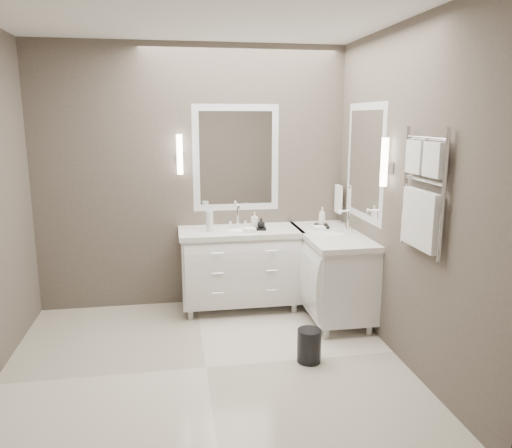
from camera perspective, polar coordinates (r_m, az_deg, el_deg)
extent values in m
cube|color=silver|center=(4.18, -5.73, -16.05)|extent=(3.20, 3.00, 0.01)
cube|color=white|center=(3.77, -6.67, 23.37)|extent=(3.20, 3.00, 0.01)
cube|color=#554C44|center=(5.23, -7.22, 5.24)|extent=(3.20, 0.01, 2.70)
cube|color=#554C44|center=(2.28, -3.75, -3.51)|extent=(3.20, 0.01, 2.70)
cube|color=#554C44|center=(4.16, 16.51, 3.11)|extent=(0.01, 3.00, 2.70)
cube|color=white|center=(5.18, -1.82, -4.92)|extent=(1.20, 0.55, 0.70)
cube|color=silver|center=(5.09, -1.85, -0.87)|extent=(1.24, 0.59, 0.05)
ellipsoid|color=white|center=(5.09, -1.85, -1.04)|extent=(0.36, 0.28, 0.12)
cylinder|color=white|center=(5.21, -2.10, 0.96)|extent=(0.02, 0.02, 0.22)
cube|color=white|center=(5.07, 8.58, -5.44)|extent=(0.55, 1.20, 0.70)
cube|color=silver|center=(4.97, 8.72, -1.31)|extent=(0.59, 1.24, 0.05)
ellipsoid|color=white|center=(4.97, 8.71, -1.48)|extent=(0.36, 0.28, 0.12)
cylinder|color=white|center=(4.99, 10.51, 0.28)|extent=(0.02, 0.02, 0.22)
cube|color=white|center=(5.23, -2.30, 7.53)|extent=(0.90, 0.02, 1.10)
cube|color=white|center=(5.23, -2.30, 7.53)|extent=(0.77, 0.02, 0.96)
cube|color=white|center=(4.86, 12.33, 6.91)|extent=(0.02, 0.90, 1.10)
cube|color=white|center=(4.86, 12.33, 6.91)|extent=(0.02, 0.90, 0.96)
cube|color=white|center=(5.13, -8.70, 7.31)|extent=(0.05, 0.05, 0.10)
cylinder|color=white|center=(5.13, -8.72, 7.87)|extent=(0.06, 0.06, 0.40)
cube|color=white|center=(4.30, 14.43, 6.19)|extent=(0.05, 0.05, 0.10)
cylinder|color=white|center=(4.29, 14.46, 6.85)|extent=(0.06, 0.06, 0.40)
cylinder|color=white|center=(5.39, 9.55, 4.30)|extent=(0.02, 0.22, 0.02)
cube|color=white|center=(5.41, 9.40, 2.83)|extent=(0.03, 0.17, 0.30)
cylinder|color=white|center=(3.53, 20.66, 2.97)|extent=(0.03, 0.03, 0.90)
cylinder|color=white|center=(4.01, 16.74, 4.23)|extent=(0.03, 0.03, 0.90)
cube|color=white|center=(3.63, 19.71, 6.92)|extent=(0.06, 0.22, 0.24)
cube|color=white|center=(3.86, 17.83, 7.31)|extent=(0.06, 0.22, 0.24)
cube|color=white|center=(3.80, 18.30, 0.51)|extent=(0.06, 0.46, 0.42)
cylinder|color=black|center=(4.21, 6.09, -13.66)|extent=(0.21, 0.21, 0.28)
cube|color=black|center=(5.06, 0.21, -0.50)|extent=(0.18, 0.15, 0.02)
cube|color=black|center=(5.21, 7.52, -0.23)|extent=(0.16, 0.20, 0.03)
cylinder|color=silver|center=(4.99, -5.33, 0.32)|extent=(0.08, 0.08, 0.21)
imported|color=white|center=(5.06, -0.17, 0.52)|extent=(0.08, 0.08, 0.15)
imported|color=black|center=(5.02, 0.60, 0.13)|extent=(0.10, 0.10, 0.10)
imported|color=white|center=(5.19, 7.55, 0.91)|extent=(0.08, 0.08, 0.19)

